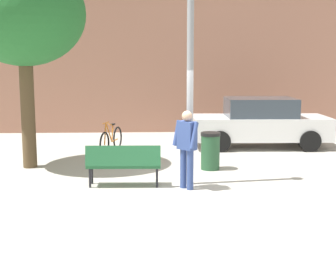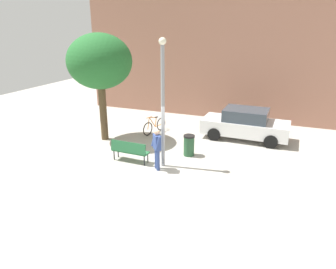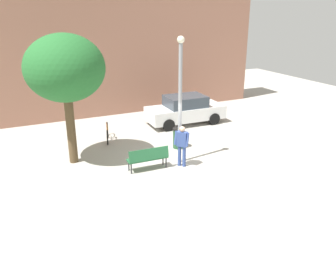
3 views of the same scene
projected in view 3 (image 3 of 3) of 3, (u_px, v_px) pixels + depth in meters
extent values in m
plane|color=#A8A399|center=(188.00, 161.00, 14.38)|extent=(36.00, 36.00, 0.00)
cube|color=#9E6B56|center=(119.00, 51.00, 20.68)|extent=(17.18, 2.00, 7.17)
cylinder|color=gray|center=(180.00, 106.00, 13.55)|extent=(0.15, 0.15, 4.76)
sphere|color=#F2EACC|center=(181.00, 40.00, 12.70)|extent=(0.28, 0.28, 0.28)
cylinder|color=#334784|center=(184.00, 156.00, 13.81)|extent=(0.14, 0.14, 0.85)
cylinder|color=#334784|center=(179.00, 156.00, 13.88)|extent=(0.14, 0.14, 0.85)
cube|color=#334784|center=(182.00, 139.00, 13.60)|extent=(0.43, 0.44, 0.60)
sphere|color=tan|center=(182.00, 129.00, 13.46)|extent=(0.22, 0.22, 0.22)
cylinder|color=#334784|center=(188.00, 140.00, 13.46)|extent=(0.23, 0.22, 0.55)
cylinder|color=#334784|center=(176.00, 138.00, 13.64)|extent=(0.23, 0.22, 0.55)
cube|color=#236038|center=(147.00, 158.00, 13.57)|extent=(1.61, 0.49, 0.06)
cube|color=#236038|center=(149.00, 154.00, 13.32)|extent=(1.60, 0.17, 0.44)
cylinder|color=black|center=(129.00, 165.00, 13.52)|extent=(0.05, 0.05, 0.42)
cylinder|color=black|center=(163.00, 160.00, 14.05)|extent=(0.05, 0.05, 0.42)
cylinder|color=black|center=(131.00, 169.00, 13.24)|extent=(0.05, 0.05, 0.42)
cylinder|color=black|center=(166.00, 163.00, 13.78)|extent=(0.05, 0.05, 0.42)
cylinder|color=brown|center=(71.00, 130.00, 13.90)|extent=(0.35, 0.35, 2.79)
ellipsoid|color=#23642B|center=(65.00, 68.00, 13.07)|extent=(3.03, 3.03, 2.57)
torus|color=black|center=(107.00, 137.00, 16.05)|extent=(0.24, 0.70, 0.71)
torus|color=black|center=(108.00, 130.00, 17.08)|extent=(0.24, 0.70, 0.71)
cylinder|color=orange|center=(107.00, 129.00, 16.30)|extent=(0.17, 0.49, 0.64)
cylinder|color=orange|center=(107.00, 124.00, 16.26)|extent=(0.20, 0.57, 0.18)
cylinder|color=orange|center=(107.00, 129.00, 16.59)|extent=(0.07, 0.14, 0.48)
cylinder|color=orange|center=(108.00, 132.00, 16.85)|extent=(0.17, 0.49, 0.04)
cylinder|color=orange|center=(107.00, 131.00, 16.02)|extent=(0.08, 0.17, 0.63)
cube|color=black|center=(107.00, 123.00, 16.54)|extent=(0.13, 0.21, 0.04)
cylinder|color=orange|center=(107.00, 124.00, 15.97)|extent=(0.15, 0.43, 0.03)
cube|color=silver|center=(185.00, 112.00, 18.98)|extent=(4.24, 1.80, 0.70)
cube|color=#333D47|center=(185.00, 101.00, 18.77)|extent=(2.14, 1.61, 0.60)
cylinder|color=black|center=(200.00, 111.00, 20.28)|extent=(0.65, 0.24, 0.64)
cylinder|color=black|center=(214.00, 119.00, 18.90)|extent=(0.65, 0.24, 0.64)
cylinder|color=black|center=(157.00, 117.00, 19.26)|extent=(0.65, 0.24, 0.64)
cylinder|color=black|center=(168.00, 125.00, 17.88)|extent=(0.65, 0.24, 0.64)
cylinder|color=#234C2D|center=(178.00, 139.00, 15.67)|extent=(0.47, 0.47, 0.86)
cylinder|color=black|center=(178.00, 129.00, 15.51)|extent=(0.49, 0.49, 0.08)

